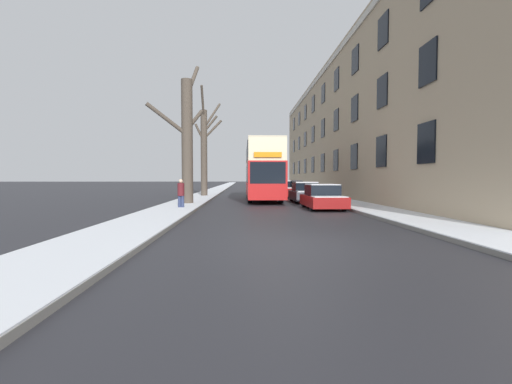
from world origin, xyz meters
TOP-DOWN VIEW (x-y plane):
  - ground_plane at (0.00, 0.00)m, footprint 320.00×320.00m
  - sidewalk_left at (-5.22, 53.00)m, footprint 2.50×130.00m
  - sidewalk_right at (5.22, 53.00)m, footprint 2.50×130.00m
  - terrace_facade_right at (10.97, 25.22)m, footprint 9.10×49.37m
  - bare_tree_left_0 at (-5.04, 12.85)m, footprint 3.16×3.12m
  - bare_tree_left_1 at (-4.96, 22.04)m, footprint 2.45×3.27m
  - double_decker_bus at (-0.01, 17.81)m, footprint 2.49×11.00m
  - parked_car_0 at (2.88, 10.03)m, footprint 1.90×4.00m
  - parked_car_1 at (2.88, 15.35)m, footprint 1.86×3.99m
  - parked_car_2 at (2.88, 21.40)m, footprint 1.75×4.04m
  - pedestrian_left_sidewalk at (-4.86, 9.62)m, footprint 0.36×0.36m

SIDE VIEW (x-z plane):
  - ground_plane at x=0.00m, z-range 0.00..0.00m
  - sidewalk_left at x=-5.22m, z-range 0.00..0.16m
  - sidewalk_right at x=5.22m, z-range 0.00..0.16m
  - parked_car_0 at x=2.88m, z-range -0.05..1.33m
  - parked_car_1 at x=2.88m, z-range -0.06..1.39m
  - parked_car_2 at x=2.88m, z-range -0.07..1.46m
  - pedestrian_left_sidewalk at x=-4.86m, z-range 0.08..1.75m
  - double_decker_bus at x=-0.01m, z-range 0.28..4.65m
  - bare_tree_left_0 at x=-5.04m, z-range -0.41..8.79m
  - bare_tree_left_1 at x=-4.96m, z-range -0.41..9.15m
  - terrace_facade_right at x=10.97m, z-range 0.00..12.84m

